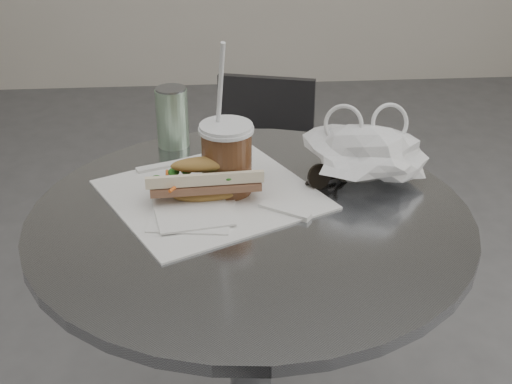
{
  "coord_description": "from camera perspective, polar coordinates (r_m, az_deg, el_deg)",
  "views": [
    {
      "loc": [
        -0.07,
        -0.85,
        1.34
      ],
      "look_at": [
        0.01,
        0.19,
        0.79
      ],
      "focal_mm": 50.0,
      "sensor_mm": 36.0,
      "label": 1
    }
  ],
  "objects": [
    {
      "name": "iced_coffee",
      "position": [
        1.26,
        -2.36,
        2.76
      ],
      "size": [
        0.1,
        0.1,
        0.28
      ],
      "color": "brown",
      "rests_on": "cafe_table"
    },
    {
      "name": "plastic_bag",
      "position": [
        1.32,
        8.84,
        2.88
      ],
      "size": [
        0.23,
        0.19,
        0.1
      ],
      "primitive_type": null,
      "rotation": [
        0.0,
        0.0,
        -0.14
      ],
      "color": "white",
      "rests_on": "cafe_table"
    },
    {
      "name": "cafe_table",
      "position": [
        1.37,
        -0.42,
        -11.83
      ],
      "size": [
        0.76,
        0.76,
        0.74
      ],
      "color": "slate",
      "rests_on": "ground"
    },
    {
      "name": "sandwich_paper",
      "position": [
        1.28,
        -3.58,
        -0.19
      ],
      "size": [
        0.45,
        0.44,
        0.0
      ],
      "primitive_type": "cube",
      "rotation": [
        0.0,
        0.0,
        0.46
      ],
      "color": "white",
      "rests_on": "cafe_table"
    },
    {
      "name": "chair_far",
      "position": [
        2.1,
        0.14,
        -1.7
      ],
      "size": [
        0.36,
        0.39,
        0.68
      ],
      "rotation": [
        0.0,
        0.0,
        2.88
      ],
      "color": "#2D2D30",
      "rests_on": "ground"
    },
    {
      "name": "banh_mi",
      "position": [
        1.24,
        -4.09,
        0.93
      ],
      "size": [
        0.24,
        0.11,
        0.08
      ],
      "rotation": [
        0.0,
        0.0,
        0.06
      ],
      "color": "#B88045",
      "rests_on": "sandwich_paper"
    },
    {
      "name": "drink_can",
      "position": [
        1.46,
        -6.72,
        5.97
      ],
      "size": [
        0.06,
        0.06,
        0.12
      ],
      "color": "#518B57",
      "rests_on": "cafe_table"
    },
    {
      "name": "sunglasses",
      "position": [
        1.32,
        6.07,
        1.39
      ],
      "size": [
        0.1,
        0.06,
        0.05
      ],
      "rotation": [
        0.0,
        0.0,
        0.43
      ],
      "color": "black",
      "rests_on": "cafe_table"
    },
    {
      "name": "napkin_stack",
      "position": [
        1.21,
        -5.11,
        -1.7
      ],
      "size": [
        0.15,
        0.15,
        0.01
      ],
      "color": "white",
      "rests_on": "cafe_table"
    }
  ]
}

